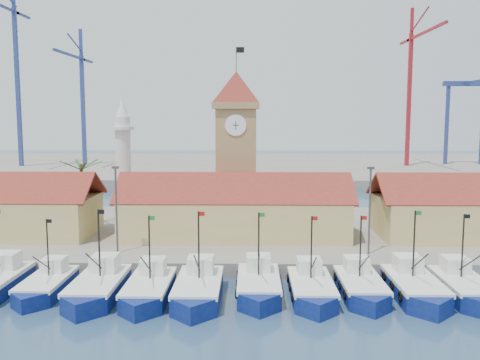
{
  "coord_description": "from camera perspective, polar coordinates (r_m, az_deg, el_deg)",
  "views": [
    {
      "loc": [
        1.82,
        -41.99,
        15.67
      ],
      "look_at": [
        0.63,
        18.0,
        8.41
      ],
      "focal_mm": 40.0,
      "sensor_mm": 36.0,
      "label": 1
    }
  ],
  "objects": [
    {
      "name": "boat_2",
      "position": [
        48.42,
        -14.98,
        -11.19
      ],
      "size": [
        3.89,
        10.66,
        8.07
      ],
      "color": "navy",
      "rests_on": "ground"
    },
    {
      "name": "boat_6",
      "position": [
        47.12,
        7.68,
        -11.6
      ],
      "size": [
        3.61,
        9.9,
        7.49
      ],
      "color": "navy",
      "rests_on": "ground"
    },
    {
      "name": "palm_tree",
      "position": [
        72.03,
        -16.51,
        -0.91
      ],
      "size": [
        5.6,
        5.03,
        8.39
      ],
      "color": "brown",
      "rests_on": "quay"
    },
    {
      "name": "clock_tower",
      "position": [
        68.11,
        -0.4,
        3.77
      ],
      "size": [
        5.8,
        5.8,
        22.7
      ],
      "color": "#A17653",
      "rests_on": "quay"
    },
    {
      "name": "gantry",
      "position": [
        160.42,
        23.4,
        7.9
      ],
      "size": [
        13.0,
        22.0,
        23.2
      ],
      "color": "navy",
      "rests_on": "terminal"
    },
    {
      "name": "hall_center",
      "position": [
        63.11,
        -0.54,
        -3.77
      ],
      "size": [
        27.04,
        10.13,
        7.61
      ],
      "color": "tan",
      "rests_on": "quay"
    },
    {
      "name": "minaret",
      "position": [
        72.23,
        -12.34,
        2.02
      ],
      "size": [
        3.0,
        3.0,
        16.3
      ],
      "color": "silver",
      "rests_on": "quay"
    },
    {
      "name": "crane_red_right",
      "position": [
        151.6,
        17.87,
        10.33
      ],
      "size": [
        1.0,
        36.1,
        42.05
      ],
      "color": "maroon",
      "rests_on": "terminal"
    },
    {
      "name": "boat_1",
      "position": [
        50.79,
        -20.02,
        -10.65
      ],
      "size": [
        3.37,
        9.24,
        6.99
      ],
      "color": "navy",
      "rests_on": "ground"
    },
    {
      "name": "boat_7",
      "position": [
        48.44,
        12.83,
        -11.2
      ],
      "size": [
        3.58,
        9.8,
        7.41
      ],
      "color": "navy",
      "rests_on": "ground"
    },
    {
      "name": "crane_blue_near",
      "position": [
        156.11,
        -16.6,
        9.15
      ],
      "size": [
        1.0,
        30.97,
        37.32
      ],
      "color": "navy",
      "rests_on": "terminal"
    },
    {
      "name": "crane_blue_far",
      "position": [
        156.29,
        -22.94,
        11.35
      ],
      "size": [
        1.0,
        34.06,
        48.98
      ],
      "color": "navy",
      "rests_on": "terminal"
    },
    {
      "name": "quay",
      "position": [
        67.68,
        -0.43,
        -5.84
      ],
      "size": [
        140.0,
        32.0,
        1.5
      ],
      "primitive_type": "cube",
      "color": "gray",
      "rests_on": "ground"
    },
    {
      "name": "ground",
      "position": [
        44.86,
        -1.3,
        -13.55
      ],
      "size": [
        400.0,
        400.0,
        0.0
      ],
      "primitive_type": "plane",
      "color": "navy",
      "rests_on": "ground"
    },
    {
      "name": "boat_4",
      "position": [
        46.5,
        -4.5,
        -11.75
      ],
      "size": [
        3.85,
        10.55,
        7.99
      ],
      "color": "navy",
      "rests_on": "ground"
    },
    {
      "name": "terminal",
      "position": [
        152.71,
        0.45,
        1.38
      ],
      "size": [
        240.0,
        80.0,
        2.0
      ],
      "primitive_type": "cube",
      "color": "gray",
      "rests_on": "ground"
    },
    {
      "name": "boat_9",
      "position": [
        50.78,
        22.86,
        -10.7
      ],
      "size": [
        3.68,
        10.07,
        7.62
      ],
      "color": "navy",
      "rests_on": "ground"
    },
    {
      "name": "boat_5",
      "position": [
        47.5,
        2.0,
        -11.36
      ],
      "size": [
        3.7,
        10.12,
        7.66
      ],
      "color": "navy",
      "rests_on": "ground"
    },
    {
      "name": "lamp_posts",
      "position": [
        54.78,
        -0.26,
        -2.77
      ],
      "size": [
        80.7,
        0.25,
        9.03
      ],
      "color": "#3F3F44",
      "rests_on": "quay"
    },
    {
      "name": "boat_8",
      "position": [
        49.25,
        18.23,
        -11.01
      ],
      "size": [
        3.84,
        10.51,
        7.95
      ],
      "color": "navy",
      "rests_on": "ground"
    },
    {
      "name": "boat_3",
      "position": [
        47.21,
        -9.76,
        -11.59
      ],
      "size": [
        3.65,
        9.99,
        7.56
      ],
      "color": "navy",
      "rests_on": "ground"
    }
  ]
}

